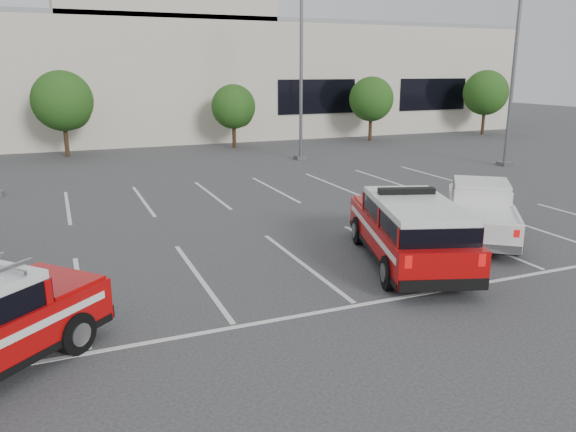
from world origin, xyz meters
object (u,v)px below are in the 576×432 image
Objects in this scene: light_pole_mid at (301,63)px; light_pole_right at (514,63)px; white_pickup at (480,215)px; tree_right at (372,101)px; fire_chief_suv at (409,235)px; convention_building at (132,72)px; tree_far_right at (486,94)px; tree_mid_right at (235,108)px; tree_mid_left at (64,103)px.

light_pole_right is (9.00, -6.00, 0.00)m from light_pole_mid.
tree_right is at bearing 104.76° from white_pickup.
white_pickup is at bearing -136.09° from light_pole_right.
light_pole_right is at bearing 57.41° from fire_chief_suv.
light_pole_mid is at bearing -66.74° from convention_building.
tree_far_right is at bearing 63.76° from fire_chief_suv.
tree_far_right reaches higher than tree_right.
light_pole_mid is (1.91, -6.05, 2.68)m from tree_mid_right.
light_pole_mid is (11.91, -6.05, 2.14)m from tree_mid_left.
tree_mid_right is 16.47m from light_pole_right.
convention_building is 11.20m from tree_mid_right.
tree_mid_left reaches higher than white_pickup.
tree_far_right reaches higher than tree_mid_right.
tree_mid_right is at bearing -0.00° from tree_mid_left.
tree_mid_right is at bearing 132.17° from light_pole_right.
light_pole_right is (10.91, -12.05, 2.68)m from tree_mid_right.
tree_far_right is (24.91, -9.82, -1.68)m from convention_building.
tree_mid_right is 23.29m from fire_chief_suv.
light_pole_right is at bearing -33.69° from light_pole_mid.
tree_mid_left is 1.21× the size of tree_mid_right.
light_pole_right reaches higher than white_pickup.
white_pickup is (-1.03, -15.65, -4.55)m from light_pole_mid.
convention_building reaches higher than tree_far_right.
convention_building is 12.38× the size of tree_far_right.
fire_chief_suv is (-2.59, -23.08, -1.72)m from tree_mid_right.
tree_right is 0.77× the size of fire_chief_suv.
tree_far_right is (10.00, 0.00, 0.27)m from tree_right.
tree_mid_left reaches higher than tree_mid_right.
fire_chief_suv is at bearing -72.19° from tree_mid_left.
tree_far_right is (30.00, 0.00, 0.00)m from tree_mid_left.
tree_right reaches higher than white_pickup.
tree_mid_left is 24.34m from fire_chief_suv.
white_pickup is at bearing -112.79° from tree_right.
light_pole_right reaches higher than fire_chief_suv.
tree_far_right is 0.93× the size of white_pickup.
tree_far_right is 19.19m from light_pole_mid.
tree_far_right reaches higher than fire_chief_suv.
tree_far_right is at bearing 18.48° from light_pole_mid.
white_pickup is (10.88, -21.70, -2.41)m from tree_mid_left.
tree_far_right is 29.02m from white_pickup.
light_pole_right is at bearing -54.11° from convention_building.
light_pole_mid is at bearing -143.23° from tree_right.
tree_right is at bearing -33.37° from convention_building.
light_pole_mid is (-8.09, -6.05, 2.41)m from tree_right.
white_pickup is at bearing 39.83° from fire_chief_suv.
light_pole_right is at bearing 81.47° from white_pickup.
tree_right is 0.85× the size of white_pickup.
light_pole_mid and light_pole_right have the same top height.
light_pole_mid is at bearing 123.80° from white_pickup.
tree_right is 10.00m from tree_far_right.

